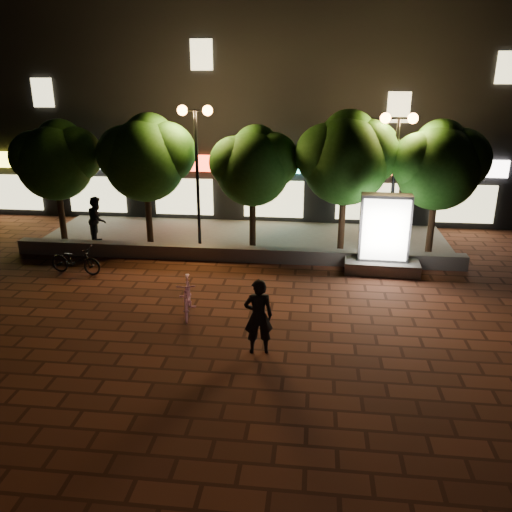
# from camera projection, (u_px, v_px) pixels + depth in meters

# --- Properties ---
(ground) EXTENTS (80.00, 80.00, 0.00)m
(ground) POSITION_uv_depth(u_px,v_px,m) (213.00, 308.00, 14.93)
(ground) COLOR brown
(ground) RESTS_ON ground
(retaining_wall) EXTENTS (16.00, 0.45, 0.50)m
(retaining_wall) POSITION_uv_depth(u_px,v_px,m) (234.00, 254.00, 18.59)
(retaining_wall) COLOR slate
(retaining_wall) RESTS_ON ground
(sidewalk) EXTENTS (16.00, 5.00, 0.08)m
(sidewalk) POSITION_uv_depth(u_px,v_px,m) (244.00, 238.00, 21.00)
(sidewalk) COLOR slate
(sidewalk) RESTS_ON ground
(building_block) EXTENTS (28.00, 8.12, 11.30)m
(building_block) POSITION_uv_depth(u_px,v_px,m) (261.00, 101.00, 25.42)
(building_block) COLOR black
(building_block) RESTS_ON ground
(tree_far_left) EXTENTS (3.36, 2.80, 4.63)m
(tree_far_left) POSITION_uv_depth(u_px,v_px,m) (57.00, 158.00, 19.68)
(tree_far_left) COLOR black
(tree_far_left) RESTS_ON sidewalk
(tree_left) EXTENTS (3.60, 3.00, 4.89)m
(tree_left) POSITION_uv_depth(u_px,v_px,m) (146.00, 155.00, 19.26)
(tree_left) COLOR black
(tree_left) RESTS_ON sidewalk
(tree_mid) EXTENTS (3.24, 2.70, 4.50)m
(tree_mid) POSITION_uv_depth(u_px,v_px,m) (254.00, 164.00, 18.91)
(tree_mid) COLOR black
(tree_mid) RESTS_ON sidewalk
(tree_right) EXTENTS (3.72, 3.10, 5.07)m
(tree_right) POSITION_uv_depth(u_px,v_px,m) (347.00, 155.00, 18.44)
(tree_right) COLOR black
(tree_right) RESTS_ON sidewalk
(tree_far_right) EXTENTS (3.48, 2.90, 4.76)m
(tree_far_right) POSITION_uv_depth(u_px,v_px,m) (440.00, 163.00, 18.17)
(tree_far_right) COLOR black
(tree_far_right) RESTS_ON sidewalk
(street_lamp_left) EXTENTS (1.26, 0.36, 5.18)m
(street_lamp_left) POSITION_uv_depth(u_px,v_px,m) (196.00, 141.00, 18.61)
(street_lamp_left) COLOR black
(street_lamp_left) RESTS_ON sidewalk
(street_lamp_right) EXTENTS (1.26, 0.36, 4.98)m
(street_lamp_right) POSITION_uv_depth(u_px,v_px,m) (396.00, 148.00, 17.91)
(street_lamp_right) COLOR black
(street_lamp_right) RESTS_ON sidewalk
(ad_kiosk) EXTENTS (2.49, 1.32, 2.64)m
(ad_kiosk) POSITION_uv_depth(u_px,v_px,m) (383.00, 241.00, 17.31)
(ad_kiosk) COLOR slate
(ad_kiosk) RESTS_ON ground
(scooter_pink) EXTENTS (0.80, 1.82, 1.06)m
(scooter_pink) POSITION_uv_depth(u_px,v_px,m) (187.00, 296.00, 14.38)
(scooter_pink) COLOR pink
(scooter_pink) RESTS_ON ground
(rider) EXTENTS (0.76, 0.57, 1.88)m
(rider) POSITION_uv_depth(u_px,v_px,m) (258.00, 316.00, 12.28)
(rider) COLOR black
(rider) RESTS_ON ground
(scooter_parked) EXTENTS (1.86, 0.85, 0.94)m
(scooter_parked) POSITION_uv_depth(u_px,v_px,m) (75.00, 260.00, 17.31)
(scooter_parked) COLOR black
(scooter_parked) RESTS_ON ground
(pedestrian) EXTENTS (0.85, 1.00, 1.79)m
(pedestrian) POSITION_uv_depth(u_px,v_px,m) (97.00, 219.00, 20.15)
(pedestrian) COLOR black
(pedestrian) RESTS_ON sidewalk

